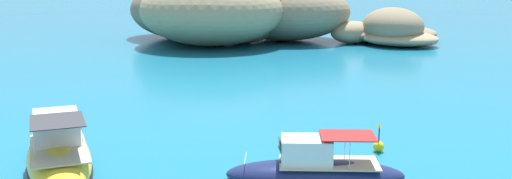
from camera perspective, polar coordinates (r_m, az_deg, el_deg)
The scene contains 5 objects.
islet_large at distance 73.65m, azimuth -2.69°, elevation 7.87°, with size 35.09×27.83×8.49m.
islet_small at distance 74.21m, azimuth 12.80°, elevation 5.66°, with size 15.51×16.00×4.59m.
motorboat_navy at distance 24.34m, azimuth 5.83°, elevation -8.20°, with size 7.71×2.50×2.40m.
motorboat_yellow at distance 27.40m, azimuth -19.06°, elevation -6.13°, with size 6.06×9.75×2.93m.
channel_buoy at distance 29.85m, azimuth 12.12°, elevation -5.47°, with size 0.56×0.56×1.48m.
Camera 1 is at (1.66, -11.43, 9.08)m, focal length 40.13 mm.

